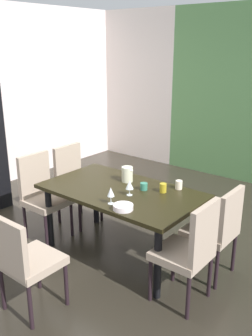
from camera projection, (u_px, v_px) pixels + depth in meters
ground_plane at (102, 241)px, 4.37m from camera, size 5.24×6.06×0.02m
back_panel_interior at (137, 87)px, 7.18m from camera, size 1.67×0.10×2.78m
dining_table at (121, 197)px, 3.90m from camera, size 1.65×0.95×0.75m
chair_right_far at (217, 228)px, 3.55m from camera, size 0.44×0.44×0.92m
chair_right_near at (190, 248)px, 3.16m from camera, size 0.44×0.44×0.97m
chair_left_far at (75, 181)px, 4.71m from camera, size 0.44×0.44×0.98m
chair_left_near at (42, 193)px, 4.32m from camera, size 0.44×0.44×0.99m
chair_head_near at (24, 259)px, 3.05m from camera, size 0.44×0.44×0.91m
wine_glass_north at (130, 185)px, 3.69m from camera, size 0.08×0.08×0.16m
wine_glass_rear at (111, 192)px, 3.49m from camera, size 0.07×0.07×0.17m
serving_bowl_south at (123, 207)px, 3.40m from camera, size 0.19×0.19×0.05m
cup_left at (163, 188)px, 3.78m from camera, size 0.07×0.07×0.09m
cup_east at (179, 185)px, 3.87m from camera, size 0.07×0.07×0.09m
cup_west at (144, 186)px, 3.85m from camera, size 0.08×0.08×0.07m
pitcher_corner at (127, 174)px, 4.07m from camera, size 0.14×0.12×0.17m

